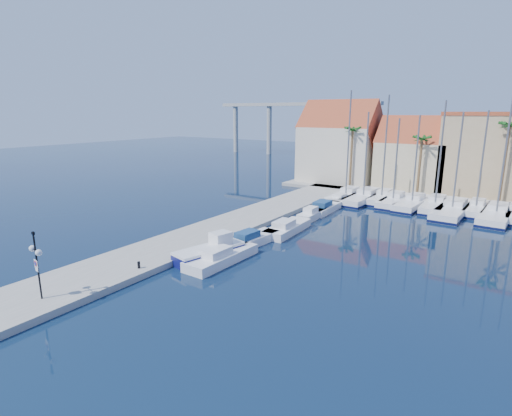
{
  "coord_description": "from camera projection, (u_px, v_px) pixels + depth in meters",
  "views": [
    {
      "loc": [
        16.09,
        -16.78,
        11.97
      ],
      "look_at": [
        -4.69,
        14.02,
        3.0
      ],
      "focal_mm": 28.0,
      "sensor_mm": 36.0,
      "label": 1
    }
  ],
  "objects": [
    {
      "name": "fishing_boat",
      "position": [
        211.0,
        251.0,
        33.11
      ],
      "size": [
        3.36,
        6.4,
        2.13
      ],
      "rotation": [
        0.0,
        0.0,
        -0.23
      ],
      "color": "#0F1258",
      "rests_on": "ground"
    },
    {
      "name": "sailboat_3",
      "position": [
        394.0,
        200.0,
        52.66
      ],
      "size": [
        2.47,
        8.88,
        11.19
      ],
      "rotation": [
        0.0,
        0.0,
        -0.01
      ],
      "color": "white",
      "rests_on": "ground"
    },
    {
      "name": "sailboat_4",
      "position": [
        413.0,
        203.0,
        51.27
      ],
      "size": [
        3.15,
        9.68,
        11.56
      ],
      "rotation": [
        0.0,
        0.0,
        -0.07
      ],
      "color": "white",
      "rests_on": "ground"
    },
    {
      "name": "palm_2",
      "position": [
        509.0,
        128.0,
        48.95
      ],
      "size": [
        2.6,
        2.6,
        11.15
      ],
      "color": "brown",
      "rests_on": "shore_north"
    },
    {
      "name": "sailboat_1",
      "position": [
        365.0,
        197.0,
        54.97
      ],
      "size": [
        3.77,
        11.39,
        11.97
      ],
      "rotation": [
        0.0,
        0.0,
        -0.07
      ],
      "color": "white",
      "rests_on": "ground"
    },
    {
      "name": "motorboat_west_1",
      "position": [
        251.0,
        239.0,
        36.85
      ],
      "size": [
        2.58,
        6.36,
        1.4
      ],
      "rotation": [
        0.0,
        0.0,
        -0.1
      ],
      "color": "white",
      "rests_on": "ground"
    },
    {
      "name": "palm_1",
      "position": [
        422.0,
        141.0,
        54.83
      ],
      "size": [
        2.6,
        2.6,
        9.15
      ],
      "color": "brown",
      "rests_on": "shore_north"
    },
    {
      "name": "lamp_post",
      "position": [
        36.0,
        255.0,
        24.49
      ],
      "size": [
        1.49,
        0.59,
        4.42
      ],
      "rotation": [
        0.0,
        0.0,
        -0.17
      ],
      "color": "black",
      "rests_on": "quay_west"
    },
    {
      "name": "building_1",
      "position": [
        414.0,
        157.0,
        60.61
      ],
      "size": [
        10.3,
        8.0,
        11.0
      ],
      "color": "#C4B48A",
      "rests_on": "shore_north"
    },
    {
      "name": "ground",
      "position": [
        193.0,
        307.0,
        25.07
      ],
      "size": [
        260.0,
        260.0,
        0.0
      ],
      "primitive_type": "plane",
      "color": "black",
      "rests_on": "ground"
    },
    {
      "name": "sailboat_8",
      "position": [
        497.0,
        214.0,
        45.79
      ],
      "size": [
        3.52,
        11.18,
        13.59
      ],
      "rotation": [
        0.0,
        0.0,
        -0.06
      ],
      "color": "white",
      "rests_on": "ground"
    },
    {
      "name": "motorboat_west_2",
      "position": [
        287.0,
        228.0,
        40.49
      ],
      "size": [
        2.52,
        6.96,
        1.4
      ],
      "rotation": [
        0.0,
        0.0,
        0.05
      ],
      "color": "white",
      "rests_on": "ground"
    },
    {
      "name": "viaduct",
      "position": [
        290.0,
        118.0,
        109.99
      ],
      "size": [
        48.0,
        2.2,
        14.45
      ],
      "color": "#9E9E99",
      "rests_on": "ground"
    },
    {
      "name": "sailboat_2",
      "position": [
        383.0,
        197.0,
        54.41
      ],
      "size": [
        2.23,
        8.42,
        14.11
      ],
      "rotation": [
        0.0,
        0.0,
        0.0
      ],
      "color": "white",
      "rests_on": "ground"
    },
    {
      "name": "motorboat_west_4",
      "position": [
        324.0,
        207.0,
        49.24
      ],
      "size": [
        2.5,
        7.21,
        1.4
      ],
      "rotation": [
        0.0,
        0.0,
        0.03
      ],
      "color": "white",
      "rests_on": "ground"
    },
    {
      "name": "quay_west",
      "position": [
        218.0,
        230.0,
        40.78
      ],
      "size": [
        6.0,
        77.0,
        0.5
      ],
      "primitive_type": "cube",
      "color": "gray",
      "rests_on": "ground"
    },
    {
      "name": "building_2",
      "position": [
        499.0,
        154.0,
        55.21
      ],
      "size": [
        14.2,
        10.2,
        11.5
      ],
      "color": "tan",
      "rests_on": "shore_north"
    },
    {
      "name": "motorboat_west_5",
      "position": [
        341.0,
        200.0,
        53.44
      ],
      "size": [
        2.06,
        5.68,
        1.4
      ],
      "rotation": [
        0.0,
        0.0,
        -0.05
      ],
      "color": "white",
      "rests_on": "ground"
    },
    {
      "name": "bollard",
      "position": [
        139.0,
        265.0,
        29.99
      ],
      "size": [
        0.21,
        0.21,
        0.52
      ],
      "primitive_type": "cylinder",
      "color": "black",
      "rests_on": "quay_west"
    },
    {
      "name": "sailboat_6",
      "position": [
        453.0,
        209.0,
        48.03
      ],
      "size": [
        3.63,
        11.81,
        11.96
      ],
      "rotation": [
        0.0,
        0.0,
        -0.05
      ],
      "color": "white",
      "rests_on": "ground"
    },
    {
      "name": "shore_north",
      "position": [
        469.0,
        194.0,
        58.25
      ],
      "size": [
        54.0,
        16.0,
        0.5
      ],
      "primitive_type": "cube",
      "color": "gray",
      "rests_on": "ground"
    },
    {
      "name": "motorboat_west_3",
      "position": [
        312.0,
        214.0,
        46.0
      ],
      "size": [
        1.66,
        5.08,
        1.4
      ],
      "rotation": [
        0.0,
        0.0,
        0.01
      ],
      "color": "white",
      "rests_on": "ground"
    },
    {
      "name": "sailboat_0",
      "position": [
        347.0,
        195.0,
        55.8
      ],
      "size": [
        2.61,
        9.84,
        14.72
      ],
      "rotation": [
        0.0,
        0.0,
        0.0
      ],
      "color": "white",
      "rests_on": "ground"
    },
    {
      "name": "building_0",
      "position": [
        340.0,
        145.0,
        66.85
      ],
      "size": [
        12.3,
        9.0,
        13.5
      ],
      "color": "beige",
      "rests_on": "shore_north"
    },
    {
      "name": "sailboat_7",
      "position": [
        476.0,
        208.0,
        48.33
      ],
      "size": [
        2.46,
        8.16,
        12.16
      ],
      "rotation": [
        0.0,
        0.0,
        -0.04
      ],
      "color": "white",
      "rests_on": "ground"
    },
    {
      "name": "sailboat_5",
      "position": [
        436.0,
        204.0,
        50.33
      ],
      "size": [
        2.81,
        9.69,
        13.3
      ],
      "rotation": [
        0.0,
        0.0,
        0.03
      ],
      "color": "white",
      "rests_on": "ground"
    },
    {
      "name": "palm_0",
      "position": [
        353.0,
        132.0,
        60.05
      ],
      "size": [
        2.6,
        2.6,
        10.15
      ],
      "color": "brown",
      "rests_on": "shore_north"
    },
    {
      "name": "motorboat_west_0",
      "position": [
        221.0,
        257.0,
        32.45
      ],
      "size": [
        2.46,
        7.11,
        1.4
      ],
      "rotation": [
        0.0,
        0.0,
        -0.03
      ],
      "color": "white",
      "rests_on": "ground"
    }
  ]
}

